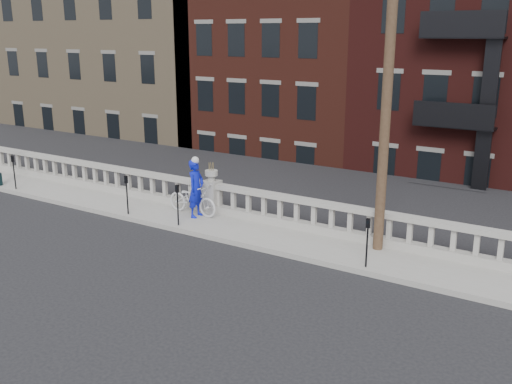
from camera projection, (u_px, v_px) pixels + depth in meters
ground at (133, 250)px, 16.79m from camera, size 120.00×120.00×0.00m
sidewalk at (196, 220)px, 19.22m from camera, size 32.00×2.20×0.15m
balustrade at (212, 198)px, 19.84m from camera, size 28.00×0.34×1.03m
planter_pedestal at (212, 192)px, 19.79m from camera, size 0.55×0.55×1.76m
lower_level at (406, 93)px, 34.59m from camera, size 80.00×44.00×20.80m
utility_pole at (388, 70)px, 15.14m from camera, size 1.60×0.28×10.00m
parking_meter_a at (14, 168)px, 22.58m from camera, size 0.10×0.09×1.36m
parking_meter_b at (127, 190)px, 19.44m from camera, size 0.10×0.09×1.36m
parking_meter_c at (178, 200)px, 18.29m from camera, size 0.10×0.09×1.36m
parking_meter_d at (367, 237)px, 14.99m from camera, size 0.10×0.09×1.36m
bicycle at (192, 199)px, 19.53m from camera, size 2.04×0.78×1.06m
cyclist at (196, 188)px, 19.14m from camera, size 0.53×0.75×1.97m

